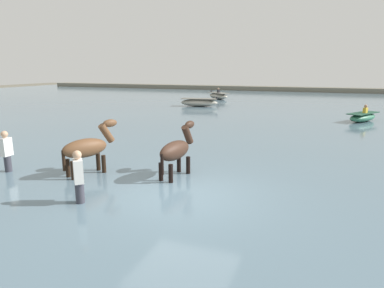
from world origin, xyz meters
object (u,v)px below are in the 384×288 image
(horse_trailing_dark_bay, at_px, (176,152))
(boat_far_inshore, at_px, (218,96))
(boat_distant_east, at_px, (363,117))
(person_spectator_far, at_px, (7,156))
(horse_lead_bay, at_px, (88,149))
(person_wading_close, at_px, (79,183))
(boat_mid_outer, at_px, (199,102))

(horse_trailing_dark_bay, relative_size, boat_far_inshore, 0.66)
(boat_distant_east, xyz_separation_m, person_spectator_far, (-10.88, -14.66, 0.21))
(horse_lead_bay, bearing_deg, boat_distant_east, 58.85)
(boat_far_inshore, xyz_separation_m, person_wading_close, (4.82, -27.20, 0.15))
(horse_trailing_dark_bay, relative_size, person_spectator_far, 1.16)
(horse_lead_bay, bearing_deg, boat_mid_outer, 99.78)
(boat_distant_east, height_order, person_wading_close, person_wading_close)
(person_wading_close, bearing_deg, person_spectator_far, 161.35)
(person_spectator_far, bearing_deg, boat_mid_outer, 92.22)
(boat_distant_east, relative_size, person_wading_close, 1.60)
(boat_mid_outer, bearing_deg, boat_far_inshore, 93.94)
(boat_distant_east, bearing_deg, person_spectator_far, -126.59)
(boat_mid_outer, xyz_separation_m, person_wading_close, (4.33, -20.12, 0.15))
(horse_lead_bay, relative_size, boat_distant_east, 0.74)
(horse_lead_bay, height_order, horse_trailing_dark_bay, horse_lead_bay)
(boat_far_inshore, bearing_deg, boat_distant_east, -43.10)
(person_spectator_far, bearing_deg, horse_trailing_dark_bay, 15.71)
(horse_lead_bay, distance_m, boat_distant_east, 16.38)
(horse_trailing_dark_bay, bearing_deg, boat_distant_east, 65.68)
(person_spectator_far, xyz_separation_m, person_wading_close, (3.60, -1.22, 0.00))
(boat_mid_outer, height_order, person_wading_close, person_wading_close)
(boat_distant_east, distance_m, person_wading_close, 17.47)
(horse_trailing_dark_bay, distance_m, boat_far_inshore, 25.36)
(boat_far_inshore, height_order, boat_mid_outer, boat_far_inshore)
(boat_far_inshore, distance_m, person_spectator_far, 26.02)
(boat_far_inshore, height_order, person_spectator_far, person_spectator_far)
(horse_lead_bay, relative_size, person_wading_close, 1.18)
(boat_mid_outer, distance_m, person_spectator_far, 18.92)
(horse_trailing_dark_bay, xyz_separation_m, boat_far_inshore, (-6.10, 24.62, -0.40))
(boat_mid_outer, height_order, person_spectator_far, person_spectator_far)
(boat_far_inshore, bearing_deg, boat_mid_outer, -86.06)
(person_wading_close, bearing_deg, boat_distant_east, 65.36)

